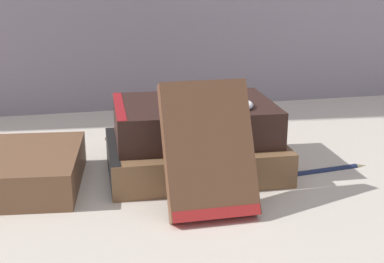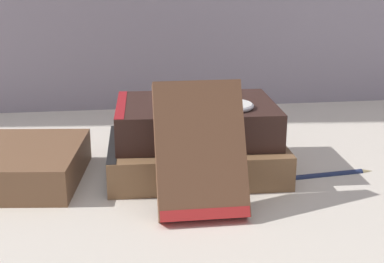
{
  "view_description": "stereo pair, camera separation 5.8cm",
  "coord_description": "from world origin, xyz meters",
  "px_view_note": "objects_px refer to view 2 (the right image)",
  "views": [
    {
      "loc": [
        -0.13,
        -0.64,
        0.27
      ],
      "look_at": [
        0.01,
        0.01,
        0.06
      ],
      "focal_mm": 50.0,
      "sensor_mm": 36.0,
      "label": 1
    },
    {
      "loc": [
        -0.07,
        -0.65,
        0.27
      ],
      "look_at": [
        0.01,
        0.01,
        0.06
      ],
      "focal_mm": 50.0,
      "sensor_mm": 36.0,
      "label": 2
    }
  ],
  "objects_px": {
    "book_flat_bottom": "(191,156)",
    "book_flat_top": "(192,120)",
    "pocket_watch": "(230,105)",
    "reading_glasses": "(147,136)",
    "book_leaning_front": "(201,154)",
    "fountain_pen": "(323,173)"
  },
  "relations": [
    {
      "from": "book_flat_bottom",
      "to": "book_flat_top",
      "type": "distance_m",
      "value": 0.05
    },
    {
      "from": "pocket_watch",
      "to": "reading_glasses",
      "type": "bearing_deg",
      "value": 119.74
    },
    {
      "from": "book_leaning_front",
      "to": "pocket_watch",
      "type": "height_order",
      "value": "book_leaning_front"
    },
    {
      "from": "book_flat_top",
      "to": "pocket_watch",
      "type": "relative_size",
      "value": 3.43
    },
    {
      "from": "reading_glasses",
      "to": "fountain_pen",
      "type": "xyz_separation_m",
      "value": [
        0.22,
        -0.2,
        0.0
      ]
    },
    {
      "from": "book_flat_bottom",
      "to": "pocket_watch",
      "type": "bearing_deg",
      "value": -14.98
    },
    {
      "from": "book_flat_top",
      "to": "fountain_pen",
      "type": "height_order",
      "value": "book_flat_top"
    },
    {
      "from": "book_flat_bottom",
      "to": "fountain_pen",
      "type": "xyz_separation_m",
      "value": [
        0.17,
        -0.04,
        -0.02
      ]
    },
    {
      "from": "book_leaning_front",
      "to": "pocket_watch",
      "type": "relative_size",
      "value": 2.3
    },
    {
      "from": "book_flat_top",
      "to": "pocket_watch",
      "type": "distance_m",
      "value": 0.06
    },
    {
      "from": "pocket_watch",
      "to": "fountain_pen",
      "type": "relative_size",
      "value": 0.43
    },
    {
      "from": "book_leaning_front",
      "to": "pocket_watch",
      "type": "xyz_separation_m",
      "value": [
        0.05,
        0.11,
        0.03
      ]
    },
    {
      "from": "book_flat_bottom",
      "to": "pocket_watch",
      "type": "distance_m",
      "value": 0.09
    },
    {
      "from": "book_flat_bottom",
      "to": "book_leaning_front",
      "type": "distance_m",
      "value": 0.13
    },
    {
      "from": "pocket_watch",
      "to": "fountain_pen",
      "type": "height_order",
      "value": "pocket_watch"
    },
    {
      "from": "pocket_watch",
      "to": "book_flat_top",
      "type": "bearing_deg",
      "value": 147.69
    },
    {
      "from": "pocket_watch",
      "to": "reading_glasses",
      "type": "relative_size",
      "value": 0.54
    },
    {
      "from": "book_leaning_front",
      "to": "pocket_watch",
      "type": "distance_m",
      "value": 0.12
    },
    {
      "from": "book_flat_bottom",
      "to": "fountain_pen",
      "type": "bearing_deg",
      "value": -11.2
    },
    {
      "from": "pocket_watch",
      "to": "fountain_pen",
      "type": "xyz_separation_m",
      "value": [
        0.12,
        -0.02,
        -0.09
      ]
    },
    {
      "from": "reading_glasses",
      "to": "pocket_watch",
      "type": "bearing_deg",
      "value": -45.09
    },
    {
      "from": "fountain_pen",
      "to": "book_flat_top",
      "type": "bearing_deg",
      "value": 155.96
    }
  ]
}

